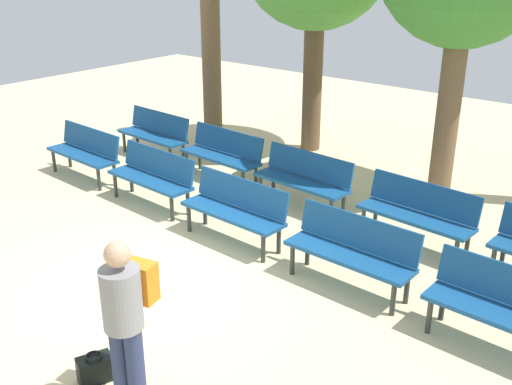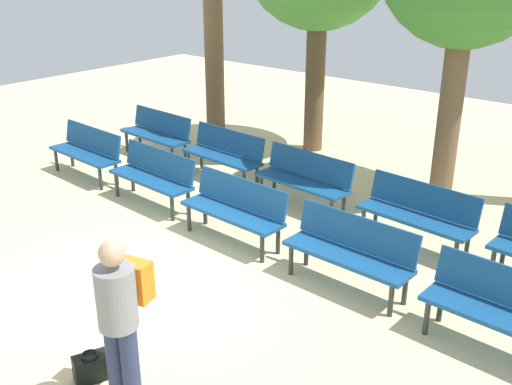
% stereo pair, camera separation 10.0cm
% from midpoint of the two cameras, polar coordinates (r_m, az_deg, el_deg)
% --- Properties ---
extents(ground_plane, '(24.00, 24.00, 0.00)m').
position_cam_midpoint_polar(ground_plane, '(7.55, -10.33, -8.44)').
color(ground_plane, beige).
extents(bench_r0_c0, '(1.62, 0.56, 0.87)m').
position_cam_midpoint_polar(bench_r0_c0, '(11.01, -16.11, 3.89)').
color(bench_r0_c0, navy).
rests_on(bench_r0_c0, ground_plane).
extents(bench_r0_c1, '(1.62, 0.56, 0.87)m').
position_cam_midpoint_polar(bench_r0_c1, '(9.58, -10.02, 1.70)').
color(bench_r0_c1, navy).
rests_on(bench_r0_c1, ground_plane).
extents(bench_r0_c2, '(1.62, 0.54, 0.87)m').
position_cam_midpoint_polar(bench_r0_c2, '(8.25, -2.28, -1.38)').
color(bench_r0_c2, navy).
rests_on(bench_r0_c2, ground_plane).
extents(bench_r0_c3, '(1.61, 0.52, 0.87)m').
position_cam_midpoint_polar(bench_r0_c3, '(7.23, 8.70, -5.25)').
color(bench_r0_c3, navy).
rests_on(bench_r0_c3, ground_plane).
extents(bench_r0_c4, '(1.62, 0.53, 0.87)m').
position_cam_midpoint_polar(bench_r0_c4, '(6.55, 22.43, -9.96)').
color(bench_r0_c4, navy).
rests_on(bench_r0_c4, ground_plane).
extents(bench_r1_c0, '(1.62, 0.56, 0.87)m').
position_cam_midpoint_polar(bench_r1_c0, '(11.81, -9.77, 5.68)').
color(bench_r1_c0, navy).
rests_on(bench_r1_c0, ground_plane).
extents(bench_r1_c1, '(1.63, 0.57, 0.87)m').
position_cam_midpoint_polar(bench_r1_c1, '(10.49, -3.42, 3.84)').
color(bench_r1_c1, navy).
rests_on(bench_r1_c1, ground_plane).
extents(bench_r1_c2, '(1.63, 0.58, 0.87)m').
position_cam_midpoint_polar(bench_r1_c2, '(9.35, 4.27, 1.48)').
color(bench_r1_c2, navy).
rests_on(bench_r1_c2, ground_plane).
extents(bench_r1_c3, '(1.63, 0.59, 0.87)m').
position_cam_midpoint_polar(bench_r1_c3, '(8.40, 14.77, -1.70)').
color(bench_r1_c3, navy).
rests_on(bench_r1_c3, ground_plane).
extents(tree_0, '(0.40, 0.40, 3.54)m').
position_cam_midpoint_polar(tree_0, '(12.86, -4.49, 13.05)').
color(tree_0, brown).
rests_on(tree_0, ground_plane).
extents(visitor_with_backpack, '(0.42, 0.58, 1.65)m').
position_cam_midpoint_polar(visitor_with_backpack, '(5.28, -12.75, -11.34)').
color(visitor_with_backpack, navy).
rests_on(visitor_with_backpack, ground_plane).
extents(handbag, '(0.28, 0.36, 0.29)m').
position_cam_midpoint_polar(handbag, '(6.10, -15.47, -15.78)').
color(handbag, black).
rests_on(handbag, ground_plane).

